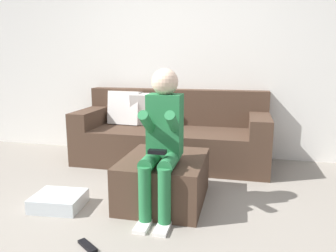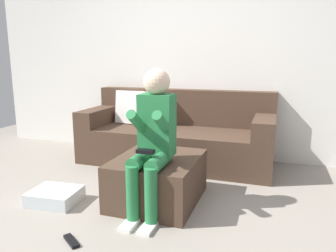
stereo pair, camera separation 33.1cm
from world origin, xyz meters
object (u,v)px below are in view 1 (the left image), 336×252
at_px(person_seated, 162,134).
at_px(remote_near_ottoman, 87,246).
at_px(ottoman, 164,180).
at_px(storage_bin, 59,201).
at_px(couch_sectional, 170,136).

bearing_deg(person_seated, remote_near_ottoman, -119.30).
relative_size(person_seated, remote_near_ottoman, 6.33).
distance_m(ottoman, storage_bin, 0.93).
xyz_separation_m(ottoman, remote_near_ottoman, (-0.33, -0.85, -0.19)).
xyz_separation_m(person_seated, remote_near_ottoman, (-0.37, -0.65, -0.66)).
height_order(couch_sectional, storage_bin, couch_sectional).
bearing_deg(ottoman, person_seated, -79.83).
height_order(ottoman, storage_bin, ottoman).
bearing_deg(remote_near_ottoman, person_seated, 95.97).
height_order(ottoman, person_seated, person_seated).
relative_size(ottoman, remote_near_ottoman, 4.46).
height_order(couch_sectional, remote_near_ottoman, couch_sectional).
distance_m(storage_bin, remote_near_ottoman, 0.73).
height_order(ottoman, remote_near_ottoman, ottoman).
bearing_deg(person_seated, storage_bin, -170.80).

